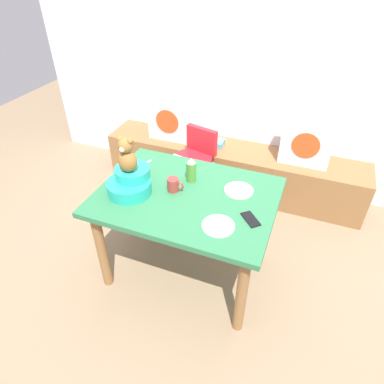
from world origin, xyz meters
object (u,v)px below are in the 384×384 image
at_px(infant_seat_teal, 130,182).
at_px(ketchup_bottle, 191,170).
at_px(dinner_plate_near, 218,226).
at_px(dinner_plate_far, 239,190).
at_px(cell_phone, 251,219).
at_px(teddy_bear, 127,156).
at_px(highchair, 194,160).
at_px(coffee_mug, 173,185).
at_px(pillow_floral_right, 307,142).
at_px(book_stack, 214,143).
at_px(dining_table, 187,207).
at_px(pillow_floral_left, 170,119).

relative_size(infant_seat_teal, ketchup_bottle, 1.78).
bearing_deg(dinner_plate_near, dinner_plate_far, 87.06).
xyz_separation_m(dinner_plate_far, cell_phone, (0.15, -0.26, -0.00)).
xyz_separation_m(teddy_bear, ketchup_bottle, (0.34, 0.26, -0.19)).
distance_m(highchair, dinner_plate_near, 1.15).
bearing_deg(coffee_mug, infant_seat_teal, -158.48).
bearing_deg(pillow_floral_right, teddy_bear, -129.29).
relative_size(highchair, infant_seat_teal, 2.39).
xyz_separation_m(ketchup_bottle, cell_phone, (0.50, -0.26, -0.08)).
height_order(infant_seat_teal, cell_phone, infant_seat_teal).
xyz_separation_m(pillow_floral_right, teddy_bear, (-1.04, -1.27, 0.34)).
relative_size(book_stack, cell_phone, 1.39).
xyz_separation_m(highchair, dinner_plate_near, (0.54, -0.99, 0.22)).
distance_m(infant_seat_teal, teddy_bear, 0.21).
bearing_deg(highchair, infant_seat_teal, -98.54).
bearing_deg(dining_table, pillow_floral_left, 119.24).
height_order(pillow_floral_right, dinner_plate_near, pillow_floral_right).
relative_size(infant_seat_teal, dinner_plate_far, 1.65).
xyz_separation_m(book_stack, ketchup_bottle, (0.17, -1.03, 0.34)).
xyz_separation_m(book_stack, dinner_plate_near, (0.50, -1.43, 0.25)).
height_order(pillow_floral_left, coffee_mug, pillow_floral_left).
distance_m(pillow_floral_left, pillow_floral_right, 1.33).
bearing_deg(highchair, dinner_plate_far, -46.72).
bearing_deg(pillow_floral_left, teddy_bear, -77.25).
distance_m(teddy_bear, dinner_plate_far, 0.79).
bearing_deg(coffee_mug, ketchup_bottle, 65.79).
distance_m(pillow_floral_right, book_stack, 0.89).
xyz_separation_m(infant_seat_teal, coffee_mug, (0.27, 0.11, -0.02)).
height_order(pillow_floral_left, highchair, pillow_floral_left).
bearing_deg(teddy_bear, highchair, 81.47).
bearing_deg(ketchup_bottle, pillow_floral_right, 55.21).
distance_m(infant_seat_teal, cell_phone, 0.84).
relative_size(pillow_floral_left, coffee_mug, 3.67).
distance_m(teddy_bear, cell_phone, 0.88).
distance_m(teddy_bear, coffee_mug, 0.37).
bearing_deg(infant_seat_teal, dining_table, 14.81).
bearing_deg(pillow_floral_left, infant_seat_teal, -77.24).
bearing_deg(pillow_floral_left, coffee_mug, -64.46).
bearing_deg(dinner_plate_far, book_stack, 116.58).
relative_size(dining_table, infant_seat_teal, 3.65).
bearing_deg(cell_phone, dinner_plate_far, 76.54).
bearing_deg(cell_phone, infant_seat_teal, 137.50).
distance_m(pillow_floral_right, teddy_bear, 1.68).
height_order(coffee_mug, cell_phone, coffee_mug).
bearing_deg(teddy_bear, pillow_floral_left, 102.75).
distance_m(highchair, teddy_bear, 1.00).
bearing_deg(dinner_plate_near, pillow_floral_left, 124.26).
xyz_separation_m(teddy_bear, dinner_plate_far, (0.69, 0.26, -0.27)).
distance_m(book_stack, cell_phone, 1.47).
bearing_deg(highchair, coffee_mug, -79.38).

